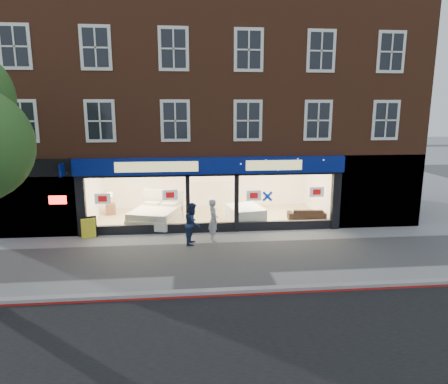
{
  "coord_description": "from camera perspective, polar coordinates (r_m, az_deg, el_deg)",
  "views": [
    {
      "loc": [
        -1.15,
        -13.67,
        5.27
      ],
      "look_at": [
        0.45,
        2.5,
        1.89
      ],
      "focal_mm": 32.0,
      "sensor_mm": 36.0,
      "label": 1
    }
  ],
  "objects": [
    {
      "name": "mattress_stack",
      "position": [
        18.64,
        3.02,
        -3.19
      ],
      "size": [
        1.79,
        2.09,
        0.73
      ],
      "rotation": [
        0.0,
        0.0,
        0.19
      ],
      "color": "white",
      "rests_on": "showroom_floor"
    },
    {
      "name": "showroom_floor",
      "position": [
        19.66,
        -2.11,
        -3.64
      ],
      "size": [
        11.0,
        4.5,
        0.1
      ],
      "primitive_type": "cube",
      "color": "tan",
      "rests_on": "ground"
    },
    {
      "name": "building",
      "position": [
        20.68,
        -2.6,
        15.64
      ],
      "size": [
        19.0,
        8.26,
        10.3
      ],
      "color": "brown",
      "rests_on": "ground"
    },
    {
      "name": "pedestrian_blue",
      "position": [
        15.86,
        -4.5,
        -4.51
      ],
      "size": [
        0.77,
        0.91,
        1.67
      ],
      "primitive_type": "imported",
      "rotation": [
        0.0,
        0.0,
        1.39
      ],
      "color": "#192748",
      "rests_on": "ground"
    },
    {
      "name": "kerb_line",
      "position": [
        11.86,
        0.51,
        -14.58
      ],
      "size": [
        60.0,
        0.1,
        0.01
      ],
      "primitive_type": "cube",
      "color": "#8C0A07",
      "rests_on": "ground"
    },
    {
      "name": "kerb_stone",
      "position": [
        12.02,
        0.4,
        -13.93
      ],
      "size": [
        60.0,
        0.25,
        0.12
      ],
      "primitive_type": "cube",
      "color": "gray",
      "rests_on": "ground"
    },
    {
      "name": "pedestrian_grey",
      "position": [
        16.21,
        -1.54,
        -4.03
      ],
      "size": [
        0.52,
        0.69,
        1.72
      ],
      "primitive_type": "imported",
      "rotation": [
        0.0,
        0.0,
        1.76
      ],
      "color": "#A2A6AA",
      "rests_on": "ground"
    },
    {
      "name": "ground",
      "position": [
        14.69,
        -0.81,
        -9.25
      ],
      "size": [
        120.0,
        120.0,
        0.0
      ],
      "primitive_type": "plane",
      "color": "gray",
      "rests_on": "ground"
    },
    {
      "name": "sofa",
      "position": [
        19.44,
        11.76,
        -3.11
      ],
      "size": [
        1.87,
        0.87,
        0.53
      ],
      "primitive_type": "imported",
      "rotation": [
        0.0,
        0.0,
        3.05
      ],
      "color": "black",
      "rests_on": "showroom_floor"
    },
    {
      "name": "bedside_table",
      "position": [
        20.76,
        -15.88,
        -2.33
      ],
      "size": [
        0.55,
        0.55,
        0.55
      ],
      "primitive_type": "cube",
      "rotation": [
        0.0,
        0.0,
        0.25
      ],
      "color": "brown",
      "rests_on": "showroom_floor"
    },
    {
      "name": "a_board",
      "position": [
        17.53,
        -18.71,
        -4.83
      ],
      "size": [
        0.68,
        0.54,
        0.9
      ],
      "primitive_type": "cube",
      "rotation": [
        0.0,
        0.0,
        0.32
      ],
      "color": "yellow",
      "rests_on": "ground"
    },
    {
      "name": "display_bed",
      "position": [
        18.68,
        -9.74,
        -3.27
      ],
      "size": [
        2.61,
        2.88,
        1.36
      ],
      "rotation": [
        0.0,
        0.0,
        -0.31
      ],
      "color": "beige",
      "rests_on": "showroom_floor"
    }
  ]
}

